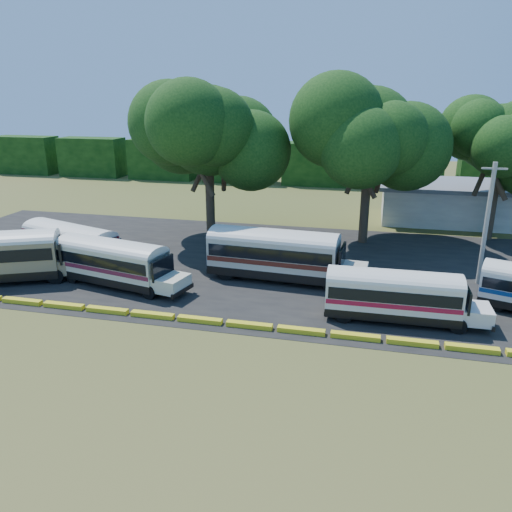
% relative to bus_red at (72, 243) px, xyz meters
% --- Properties ---
extents(ground, '(160.00, 160.00, 0.00)m').
position_rel_bus_red_xyz_m(ground, '(14.33, -8.26, -1.89)').
color(ground, '#3D4F1A').
rests_on(ground, ground).
extents(asphalt_strip, '(64.00, 24.00, 0.02)m').
position_rel_bus_red_xyz_m(asphalt_strip, '(15.33, 3.74, -1.88)').
color(asphalt_strip, black).
rests_on(asphalt_strip, ground).
extents(curb, '(53.70, 0.45, 0.30)m').
position_rel_bus_red_xyz_m(curb, '(14.33, -7.26, -1.74)').
color(curb, yellow).
rests_on(curb, ground).
extents(terminal_building, '(19.00, 9.00, 4.00)m').
position_rel_bus_red_xyz_m(terminal_building, '(32.33, 21.74, 0.14)').
color(terminal_building, silver).
rests_on(terminal_building, ground).
extents(treeline_backdrop, '(130.00, 4.00, 6.00)m').
position_rel_bus_red_xyz_m(treeline_backdrop, '(14.33, 39.74, 1.11)').
color(treeline_backdrop, black).
rests_on(treeline_backdrop, ground).
extents(bus_red, '(10.29, 5.52, 3.30)m').
position_rel_bus_red_xyz_m(bus_red, '(0.00, 0.00, 0.00)').
color(bus_red, black).
rests_on(bus_red, ground).
extents(bus_cream_west, '(10.22, 4.52, 3.27)m').
position_rel_bus_red_xyz_m(bus_cream_west, '(5.11, -2.92, -0.04)').
color(bus_cream_west, black).
rests_on(bus_cream_west, ground).
extents(bus_cream_east, '(11.40, 3.50, 3.70)m').
position_rel_bus_red_xyz_m(bus_cream_east, '(15.86, 0.72, 0.20)').
color(bus_cream_east, black).
rests_on(bus_cream_east, ground).
extents(bus_white_red, '(9.40, 2.47, 3.08)m').
position_rel_bus_red_xyz_m(bus_white_red, '(23.95, -4.35, -0.15)').
color(bus_white_red, black).
rests_on(bus_white_red, ground).
extents(tree_west, '(10.49, 10.49, 13.54)m').
position_rel_bus_red_xyz_m(tree_west, '(8.02, 9.56, 7.76)').
color(tree_west, '#322119').
rests_on(tree_west, ground).
extents(tree_center, '(10.16, 10.16, 13.45)m').
position_rel_bus_red_xyz_m(tree_center, '(21.62, 11.75, 7.78)').
color(tree_center, '#322119').
rests_on(tree_center, ground).
extents(tree_east, '(8.46, 8.46, 12.00)m').
position_rel_bus_red_xyz_m(tree_east, '(32.78, 15.47, 6.94)').
color(tree_east, '#322119').
rests_on(tree_east, ground).
extents(utility_pole, '(1.60, 0.30, 8.54)m').
position_rel_bus_red_xyz_m(utility_pole, '(29.89, 3.19, 2.49)').
color(utility_pole, gray).
rests_on(utility_pole, ground).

